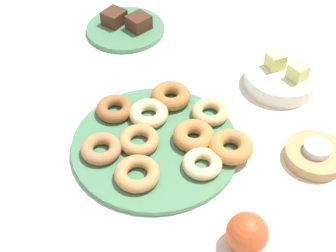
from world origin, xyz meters
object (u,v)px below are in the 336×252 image
donut_4 (137,174)px  melon_chunk_right (298,72)px  donut_3 (210,112)px  donut_9 (171,96)px  donut_5 (194,136)px  donut_7 (231,147)px  donut_6 (202,164)px  candle_holder (315,155)px  brownie_far (139,22)px  apple (246,234)px  cake_plate (126,29)px  donut_0 (101,149)px  brownie_near (114,17)px  melon_chunk_left (275,61)px  donut_plate (156,145)px  donut_8 (139,140)px  donut_1 (115,109)px  donut_2 (149,114)px  fruit_bowl (282,80)px  tealight (317,148)px

donut_4 → melon_chunk_right: bearing=93.2°
donut_3 → melon_chunk_right: 0.22m
donut_3 → donut_9: size_ratio=0.91×
donut_5 → melon_chunk_right: 0.29m
donut_4 → donut_7: (0.05, 0.18, 0.00)m
donut_5 → donut_6: size_ratio=1.10×
candle_holder → brownie_far: bearing=-175.0°
apple → cake_plate: bearing=166.0°
donut_0 → candle_holder: bearing=54.7°
brownie_near → melon_chunk_right: 0.49m
brownie_far → melon_chunk_left: melon_chunk_left is taller
donut_plate → donut_8: bearing=-118.5°
candle_holder → donut_3: bearing=-153.6°
melon_chunk_left → melon_chunk_right: (0.06, 0.01, 0.00)m
donut_1 → donut_2: (0.05, 0.05, 0.00)m
donut_9 → donut_2: bearing=-75.3°
donut_9 → apple: apple is taller
brownie_near → brownie_far: (0.06, 0.04, 0.00)m
donut_1 → apple: apple is taller
fruit_bowl → melon_chunk_left: (-0.03, 0.00, 0.04)m
donut_7 → donut_6: bearing=-89.0°
donut_3 → donut_4: 0.22m
melon_chunk_left → donut_1: bearing=-104.7°
donut_8 → donut_2: bearing=133.0°
donut_plate → brownie_far: brownie_far is taller
donut_0 → apple: bearing=17.9°
donut_6 → cake_plate: size_ratio=0.37×
donut_4 → fruit_bowl: bearing=97.2°
donut_5 → donut_8: bearing=-119.8°
donut_9 → donut_6: bearing=-17.5°
donut_7 → candle_holder: 0.16m
tealight → candle_holder: bearing=0.0°
donut_plate → donut_4: size_ratio=3.92×
donut_plate → donut_1: bearing=-169.6°
donut_2 → cake_plate: donut_2 is taller
cake_plate → brownie_far: (0.03, 0.03, 0.02)m
melon_chunk_right → donut_4: bearing=-86.8°
donut_0 → donut_6: size_ratio=1.05×
donut_8 → melon_chunk_left: 0.37m
donut_3 → brownie_far: (-0.36, 0.05, 0.01)m
donut_0 → donut_4: same height
donut_2 → cake_plate: size_ratio=0.40×
donut_6 → donut_9: donut_9 is taller
fruit_bowl → donut_8: bearing=-92.9°
donut_4 → donut_5: bearing=96.9°
donut_5 → candle_holder: size_ratio=0.70×
brownie_far → tealight: brownie_far is taller
donut_8 → tealight: 0.34m
donut_5 → brownie_far: 0.42m
donut_plate → donut_5: 0.08m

